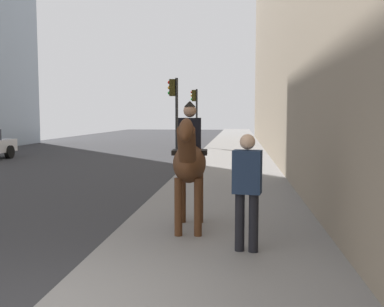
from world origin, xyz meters
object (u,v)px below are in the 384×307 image
object	(u,v)px
traffic_light_near_curb	(175,107)
traffic_light_far_curb	(195,109)
mounted_horse_near	(189,160)
pedestrian_greeting	(247,185)

from	to	relation	value
traffic_light_near_curb	traffic_light_far_curb	distance (m)	8.90
mounted_horse_near	traffic_light_far_curb	distance (m)	19.87
traffic_light_near_curb	pedestrian_greeting	bearing A→B (deg)	-166.72
pedestrian_greeting	traffic_light_near_curb	bearing A→B (deg)	22.71
mounted_horse_near	traffic_light_near_curb	distance (m)	11.06
traffic_light_far_curb	pedestrian_greeting	bearing A→B (deg)	-172.25
pedestrian_greeting	traffic_light_far_curb	world-z (taller)	traffic_light_far_curb
mounted_horse_near	traffic_light_near_curb	world-z (taller)	traffic_light_near_curb
mounted_horse_near	traffic_light_far_curb	xyz separation A→B (m)	(19.74, 1.88, 1.17)
pedestrian_greeting	traffic_light_near_curb	xyz separation A→B (m)	(11.93, 2.82, 1.36)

